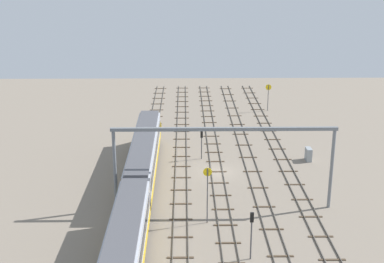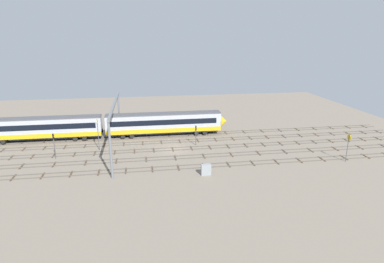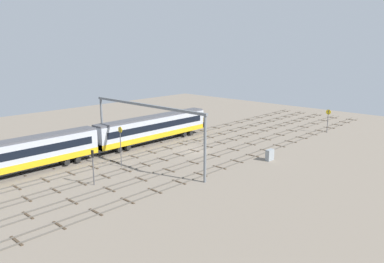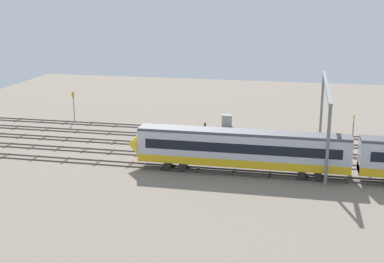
# 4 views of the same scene
# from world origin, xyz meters

# --- Properties ---
(ground_plane) EXTENTS (111.97, 111.97, 0.00)m
(ground_plane) POSITION_xyz_m (0.00, 0.00, 0.00)
(ground_plane) COLOR gray
(track_near_foreground) EXTENTS (95.97, 2.40, 0.16)m
(track_near_foreground) POSITION_xyz_m (-0.00, -9.00, 0.07)
(track_near_foreground) COLOR #59544C
(track_near_foreground) RESTS_ON ground
(track_second_near) EXTENTS (95.97, 2.40, 0.16)m
(track_second_near) POSITION_xyz_m (-0.00, -4.50, 0.07)
(track_second_near) COLOR #59544C
(track_second_near) RESTS_ON ground
(track_middle) EXTENTS (95.97, 2.40, 0.16)m
(track_middle) POSITION_xyz_m (0.00, 0.00, 0.07)
(track_middle) COLOR #59544C
(track_middle) RESTS_ON ground
(track_second_far) EXTENTS (95.97, 2.40, 0.16)m
(track_second_far) POSITION_xyz_m (-0.00, 4.50, 0.07)
(track_second_far) COLOR #59544C
(track_second_far) RESTS_ON ground
(track_with_train) EXTENTS (95.97, 2.40, 0.16)m
(track_with_train) POSITION_xyz_m (-0.00, 9.00, 0.07)
(track_with_train) COLOR #59544C
(track_with_train) RESTS_ON ground
(train) EXTENTS (50.40, 3.24, 4.80)m
(train) POSITION_xyz_m (-12.72, 9.00, 2.66)
(train) COLOR #B7BCC6
(train) RESTS_ON ground
(overhead_gantry) EXTENTS (0.40, 23.38, 9.07)m
(overhead_gantry) POSITION_xyz_m (-10.22, -0.01, 7.04)
(overhead_gantry) COLOR slate
(overhead_gantry) RESTS_ON ground
(speed_sign_near_foreground) EXTENTS (0.14, 1.02, 4.77)m
(speed_sign_near_foreground) POSITION_xyz_m (28.46, -10.63, 3.19)
(speed_sign_near_foreground) COLOR #4C4C51
(speed_sign_near_foreground) RESTS_ON ground
(speed_sign_mid_trackside) EXTENTS (0.14, 0.88, 5.96)m
(speed_sign_mid_trackside) POSITION_xyz_m (-13.58, 1.83, 3.78)
(speed_sign_mid_trackside) COLOR #4C4C51
(speed_sign_mid_trackside) RESTS_ON ground
(signal_light_trackside_approach) EXTENTS (0.31, 0.32, 3.91)m
(signal_light_trackside_approach) POSITION_xyz_m (4.71, 1.81, 2.59)
(signal_light_trackside_approach) COLOR #4C4C51
(signal_light_trackside_approach) RESTS_ON ground
(signal_light_trackside_departure) EXTENTS (0.31, 0.32, 4.56)m
(signal_light_trackside_departure) POSITION_xyz_m (-20.53, -1.75, 2.98)
(signal_light_trackside_departure) COLOR #4C4C51
(signal_light_trackside_departure) RESTS_ON ground
(relay_cabinet) EXTENTS (1.53, 0.69, 1.72)m
(relay_cabinet) POSITION_xyz_m (3.89, -12.36, 0.86)
(relay_cabinet) COLOR gray
(relay_cabinet) RESTS_ON ground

